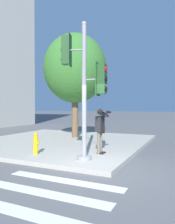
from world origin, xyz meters
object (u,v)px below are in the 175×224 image
at_px(traffic_signal_pole, 84,81).
at_px(person_photographer, 100,127).
at_px(street_tree, 75,69).
at_px(fire_hydrant, 36,143).

relative_size(traffic_signal_pole, person_photographer, 2.70).
distance_m(traffic_signal_pole, person_photographer, 1.88).
bearing_deg(street_tree, person_photographer, -139.65).
distance_m(person_photographer, fire_hydrant, 2.36).
height_order(street_tree, fire_hydrant, street_tree).
distance_m(traffic_signal_pole, fire_hydrant, 2.83).
bearing_deg(person_photographer, street_tree, 40.35).
height_order(traffic_signal_pole, street_tree, street_tree).
relative_size(street_tree, fire_hydrant, 7.40).
bearing_deg(fire_hydrant, traffic_signal_pole, -90.41).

